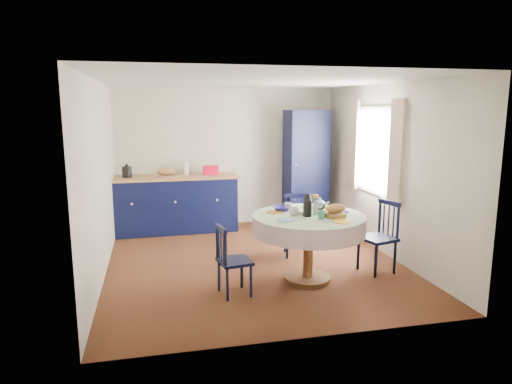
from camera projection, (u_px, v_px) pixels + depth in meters
floor at (253, 261)px, 6.48m from camera, size 4.50×4.50×0.00m
ceiling at (253, 81)px, 6.02m from camera, size 4.50×4.50×0.00m
wall_back at (227, 157)px, 8.41m from camera, size 4.00×0.02×2.50m
wall_left at (100, 179)px, 5.81m from camera, size 0.02×4.50×2.50m
wall_right at (386, 170)px, 6.68m from camera, size 0.02×4.50×2.50m
window at (375, 150)px, 6.91m from camera, size 0.10×1.74×1.45m
kitchen_counter at (174, 203)px, 7.99m from camera, size 2.22×0.72×1.22m
pantry_cabinet at (306, 168)px, 8.36m from camera, size 0.76×0.56×2.11m
dining_table at (309, 225)px, 5.64m from camera, size 1.39×1.39×1.13m
chair_left at (232, 260)px, 5.25m from camera, size 0.41×0.43×0.84m
chair_far at (297, 225)px, 6.71m from camera, size 0.46×0.44×0.90m
chair_right at (380, 236)px, 6.02m from camera, size 0.50×0.51×0.95m
mug_a at (294, 211)px, 5.60m from camera, size 0.13×0.13×0.10m
mug_b at (321, 215)px, 5.43m from camera, size 0.10×0.10×0.10m
mug_c at (321, 206)px, 5.93m from camera, size 0.11×0.11×0.09m
mug_d at (288, 206)px, 5.89m from camera, size 0.10×0.10×0.09m
cobalt_bowl at (282, 208)px, 5.85m from camera, size 0.24×0.24×0.06m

